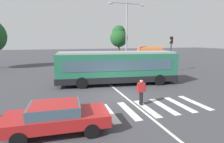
{
  "coord_description": "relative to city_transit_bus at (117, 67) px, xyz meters",
  "views": [
    {
      "loc": [
        -4.33,
        -12.1,
        4.03
      ],
      "look_at": [
        0.42,
        3.18,
        1.3
      ],
      "focal_mm": 28.78,
      "sensor_mm": 36.0,
      "label": 1
    }
  ],
  "objects": [
    {
      "name": "lane_center_line",
      "position": [
        -0.74,
        -1.63,
        -1.58
      ],
      "size": [
        0.16,
        24.0,
        0.01
      ],
      "primitive_type": "cube",
      "color": "silver",
      "rests_on": "ground_plane"
    },
    {
      "name": "background_tree_right",
      "position": [
        6.63,
        18.36,
        3.32
      ],
      "size": [
        3.45,
        3.45,
        7.07
      ],
      "color": "brown",
      "rests_on": "ground_plane"
    },
    {
      "name": "city_transit_bus",
      "position": [
        0.0,
        0.0,
        0.0
      ],
      "size": [
        11.43,
        3.97,
        3.06
      ],
      "color": "black",
      "rests_on": "ground_plane"
    },
    {
      "name": "traffic_light_far_corner",
      "position": [
        8.87,
        4.38,
        1.49
      ],
      "size": [
        0.33,
        0.32,
        4.58
      ],
      "color": "#28282B",
      "rests_on": "ground_plane"
    },
    {
      "name": "twin_arm_street_lamp",
      "position": [
        3.65,
        6.89,
        3.96
      ],
      "size": [
        4.99,
        0.32,
        8.96
      ],
      "color": "#939399",
      "rests_on": "ground_plane"
    },
    {
      "name": "parked_car_white",
      "position": [
        -3.32,
        12.68,
        -0.82
      ],
      "size": [
        2.11,
        4.61,
        1.35
      ],
      "color": "black",
      "rests_on": "ground_plane"
    },
    {
      "name": "foreground_sedan",
      "position": [
        -5.51,
        -7.89,
        -0.82
      ],
      "size": [
        4.59,
        2.05,
        1.35
      ],
      "color": "black",
      "rests_on": "ground_plane"
    },
    {
      "name": "bus_stop_shelter",
      "position": [
        8.02,
        8.29,
        0.83
      ],
      "size": [
        3.64,
        1.54,
        3.25
      ],
      "color": "#28282B",
      "rests_on": "ground_plane"
    },
    {
      "name": "crosswalk_painted_stripes",
      "position": [
        -0.32,
        -6.48,
        -1.58
      ],
      "size": [
        7.52,
        2.91,
        0.01
      ],
      "color": "silver",
      "rests_on": "ground_plane"
    },
    {
      "name": "parked_car_silver",
      "position": [
        -0.63,
        12.15,
        -0.82
      ],
      "size": [
        2.09,
        4.6,
        1.35
      ],
      "color": "black",
      "rests_on": "ground_plane"
    },
    {
      "name": "ground_plane",
      "position": [
        -1.06,
        -3.63,
        -1.59
      ],
      "size": [
        160.0,
        160.0,
        0.0
      ],
      "primitive_type": "plane",
      "color": "#3D3D42"
    },
    {
      "name": "pedestrian_crossing_street",
      "position": [
        -0.37,
        -5.81,
        -0.62
      ],
      "size": [
        0.58,
        0.34,
        1.72
      ],
      "color": "black",
      "rests_on": "ground_plane"
    },
    {
      "name": "parked_car_charcoal",
      "position": [
        2.12,
        12.54,
        -0.82
      ],
      "size": [
        1.99,
        4.56,
        1.35
      ],
      "color": "black",
      "rests_on": "ground_plane"
    }
  ]
}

